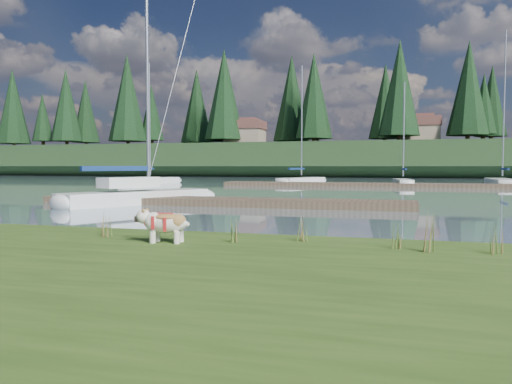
% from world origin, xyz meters
% --- Properties ---
extents(ground, '(200.00, 200.00, 0.00)m').
position_xyz_m(ground, '(0.00, 30.00, 0.00)').
color(ground, gray).
rests_on(ground, ground).
extents(bank, '(60.00, 9.00, 0.35)m').
position_xyz_m(bank, '(0.00, -6.00, 0.17)').
color(bank, '#35511A').
rests_on(bank, ground).
extents(ridge, '(200.00, 20.00, 5.00)m').
position_xyz_m(ridge, '(0.00, 73.00, 2.50)').
color(ridge, black).
rests_on(ridge, ground).
extents(bulldog, '(0.94, 0.45, 0.56)m').
position_xyz_m(bulldog, '(-0.50, -3.00, 0.70)').
color(bulldog, silver).
rests_on(bulldog, bank).
extents(sailboat_main, '(4.90, 7.56, 11.23)m').
position_xyz_m(sailboat_main, '(-7.39, 9.10, 0.42)').
color(sailboat_main, silver).
rests_on(sailboat_main, ground).
extents(dock_near, '(16.00, 2.00, 0.30)m').
position_xyz_m(dock_near, '(-4.00, 9.00, 0.15)').
color(dock_near, '#4C3D2C').
rests_on(dock_near, ground).
extents(dock_far, '(26.00, 2.20, 0.30)m').
position_xyz_m(dock_far, '(2.00, 30.00, 0.15)').
color(dock_far, '#4C3D2C').
rests_on(dock_far, ground).
extents(sailboat_bg_0, '(3.20, 7.83, 11.18)m').
position_xyz_m(sailboat_bg_0, '(-18.74, 31.50, 0.32)').
color(sailboat_bg_0, silver).
rests_on(sailboat_bg_0, ground).
extents(sailboat_bg_1, '(3.90, 7.39, 11.03)m').
position_xyz_m(sailboat_bg_1, '(-5.33, 35.79, 0.33)').
color(sailboat_bg_1, silver).
rests_on(sailboat_bg_1, ground).
extents(sailboat_bg_2, '(1.77, 5.63, 8.60)m').
position_xyz_m(sailboat_bg_2, '(3.48, 32.49, 0.34)').
color(sailboat_bg_2, silver).
rests_on(sailboat_bg_2, ground).
extents(sailboat_bg_3, '(1.91, 8.96, 13.02)m').
position_xyz_m(sailboat_bg_3, '(11.57, 36.07, 0.32)').
color(sailboat_bg_3, silver).
rests_on(sailboat_bg_3, ground).
extents(weed_0, '(0.17, 0.14, 0.50)m').
position_xyz_m(weed_0, '(0.57, -2.65, 0.56)').
color(weed_0, '#475B23').
rests_on(weed_0, bank).
extents(weed_1, '(0.17, 0.14, 0.56)m').
position_xyz_m(weed_1, '(1.76, -2.21, 0.59)').
color(weed_1, '#475B23').
rests_on(weed_1, bank).
extents(weed_2, '(0.17, 0.14, 0.69)m').
position_xyz_m(weed_2, '(3.78, -2.75, 0.64)').
color(weed_2, '#475B23').
rests_on(weed_2, bank).
extents(weed_3, '(0.17, 0.14, 0.53)m').
position_xyz_m(weed_3, '(-1.85, -2.68, 0.57)').
color(weed_3, '#475B23').
rests_on(weed_3, bank).
extents(weed_4, '(0.17, 0.14, 0.44)m').
position_xyz_m(weed_4, '(3.26, -2.55, 0.53)').
color(weed_4, '#475B23').
rests_on(weed_4, bank).
extents(weed_5, '(0.17, 0.14, 0.49)m').
position_xyz_m(weed_5, '(4.72, -2.65, 0.56)').
color(weed_5, '#475B23').
rests_on(weed_5, bank).
extents(mud_lip, '(60.00, 0.50, 0.14)m').
position_xyz_m(mud_lip, '(0.00, -1.60, 0.07)').
color(mud_lip, '#33281C').
rests_on(mud_lip, ground).
extents(conifer_0, '(5.72, 5.72, 14.15)m').
position_xyz_m(conifer_0, '(-55.00, 67.00, 12.64)').
color(conifer_0, '#382619').
rests_on(conifer_0, ridge).
extents(conifer_1, '(4.40, 4.40, 11.30)m').
position_xyz_m(conifer_1, '(-40.00, 71.00, 11.28)').
color(conifer_1, '#382619').
rests_on(conifer_1, ridge).
extents(conifer_2, '(6.60, 6.60, 16.05)m').
position_xyz_m(conifer_2, '(-25.00, 68.00, 13.54)').
color(conifer_2, '#382619').
rests_on(conifer_2, ridge).
extents(conifer_3, '(4.84, 4.84, 12.25)m').
position_xyz_m(conifer_3, '(-10.00, 72.00, 11.74)').
color(conifer_3, '#382619').
rests_on(conifer_3, ridge).
extents(conifer_4, '(6.16, 6.16, 15.10)m').
position_xyz_m(conifer_4, '(3.00, 66.00, 13.09)').
color(conifer_4, '#382619').
rests_on(conifer_4, ridge).
extents(conifer_5, '(3.96, 3.96, 10.35)m').
position_xyz_m(conifer_5, '(15.00, 70.00, 10.83)').
color(conifer_5, '#382619').
rests_on(conifer_5, ridge).
extents(house_0, '(6.30, 5.30, 4.65)m').
position_xyz_m(house_0, '(-22.00, 70.00, 7.31)').
color(house_0, gray).
rests_on(house_0, ridge).
extents(house_1, '(6.30, 5.30, 4.65)m').
position_xyz_m(house_1, '(6.00, 71.00, 7.31)').
color(house_1, gray).
rests_on(house_1, ridge).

